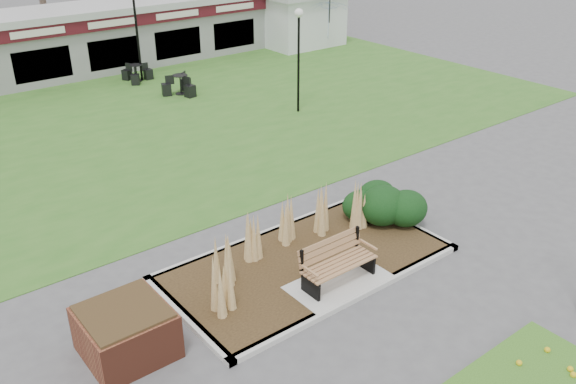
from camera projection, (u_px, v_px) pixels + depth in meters
ground at (343, 290)px, 12.86m from camera, size 100.00×100.00×0.00m
lawn at (110, 130)px, 21.30m from camera, size 34.00×16.00×0.02m
planting_bed at (345, 231)px, 14.35m from camera, size 6.75×3.40×1.27m
park_bench at (336, 261)px, 12.77m from camera, size 1.70×0.66×0.93m
brick_planter at (126, 331)px, 10.92m from camera, size 1.50×1.50×0.95m
food_pavilion at (29, 47)px, 26.25m from camera, size 24.60×3.40×2.90m
service_hut at (301, 18)px, 32.34m from camera, size 4.40×3.40×2.83m
lamp_post_mid_right at (299, 38)px, 21.88m from camera, size 0.32×0.32×3.82m
lamp_post_far_right at (134, 4)px, 25.40m from camera, size 0.37×0.37×4.48m
bistro_set_b at (181, 88)px, 24.94m from camera, size 1.48×1.41×0.80m
bistro_set_d at (137, 76)px, 26.62m from camera, size 1.22×1.38×0.73m
patio_umbrella at (329, 20)px, 30.84m from camera, size 2.62×2.64×2.59m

